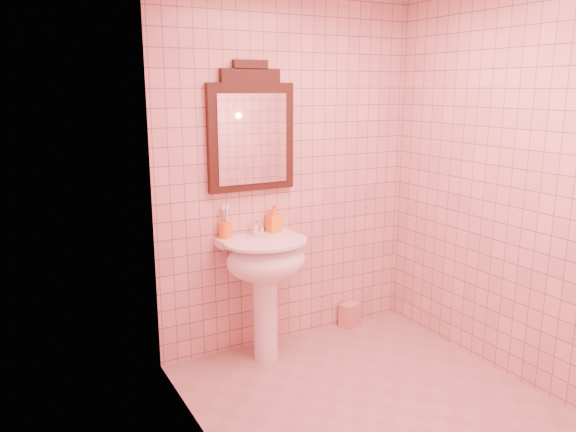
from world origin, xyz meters
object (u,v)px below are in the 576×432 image
soap_dispenser (274,219)px  towel (349,315)px  pedestal_sink (266,269)px  mirror (251,132)px  toothbrush_cup (225,230)px

soap_dispenser → towel: (0.67, 0.00, -0.86)m
pedestal_sink → soap_dispenser: bearing=48.2°
towel → mirror: bearing=177.7°
pedestal_sink → toothbrush_cup: (-0.21, 0.18, 0.26)m
toothbrush_cup → pedestal_sink: bearing=-40.5°
soap_dispenser → towel: bearing=-4.5°
toothbrush_cup → towel: bearing=-0.8°
pedestal_sink → mirror: 0.94m
pedestal_sink → mirror: size_ratio=0.99×
mirror → toothbrush_cup: 0.69m
pedestal_sink → towel: (0.82, 0.17, -0.57)m
pedestal_sink → toothbrush_cup: bearing=139.5°
soap_dispenser → towel: 1.10m
pedestal_sink → mirror: mirror is taller
mirror → towel: bearing=-2.3°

